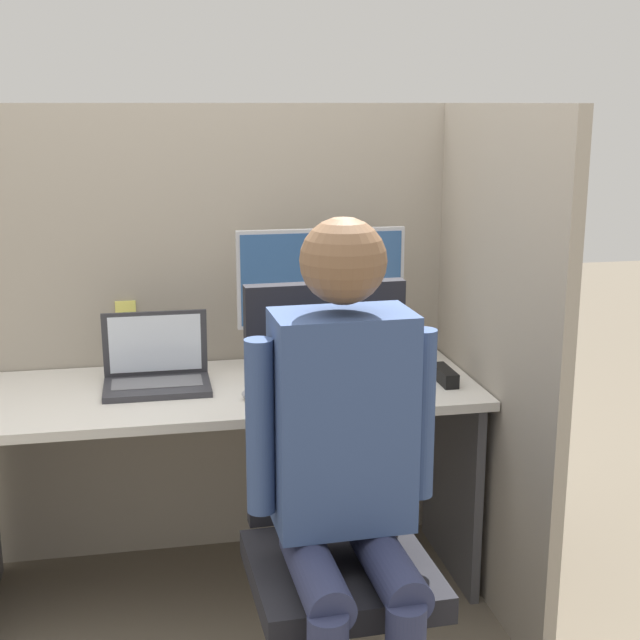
{
  "coord_description": "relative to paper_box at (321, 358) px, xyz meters",
  "views": [
    {
      "loc": [
        -0.22,
        -2.46,
        1.63
      ],
      "look_at": [
        0.29,
        0.16,
        0.97
      ],
      "focal_mm": 50.0,
      "sensor_mm": 36.0,
      "label": 1
    }
  ],
  "objects": [
    {
      "name": "ground_plane",
      "position": [
        -0.35,
        -0.44,
        -0.77
      ],
      "size": [
        12.0,
        12.0,
        0.0
      ],
      "primitive_type": "plane",
      "color": "#665B4C"
    },
    {
      "name": "cubicle_panel_back",
      "position": [
        -0.35,
        0.21,
        0.05
      ],
      "size": [
        2.16,
        0.05,
        1.62
      ],
      "color": "gray",
      "rests_on": "ground"
    },
    {
      "name": "cubicle_panel_right",
      "position": [
        0.5,
        -0.19,
        0.05
      ],
      "size": [
        0.04,
        1.25,
        1.62
      ],
      "color": "gray",
      "rests_on": "ground"
    },
    {
      "name": "desk",
      "position": [
        -0.35,
        -0.13,
        -0.21
      ],
      "size": [
        1.66,
        0.63,
        0.72
      ],
      "color": "beige",
      "rests_on": "ground"
    },
    {
      "name": "paper_box",
      "position": [
        0.0,
        0.0,
        0.0
      ],
      "size": [
        0.29,
        0.21,
        0.09
      ],
      "color": "white",
      "rests_on": "desk"
    },
    {
      "name": "monitor",
      "position": [
        0.0,
        0.0,
        0.27
      ],
      "size": [
        0.57,
        0.17,
        0.4
      ],
      "color": "#B2B2B7",
      "rests_on": "paper_box"
    },
    {
      "name": "laptop",
      "position": [
        -0.56,
        -0.09,
        0.0
      ],
      "size": [
        0.34,
        0.22,
        0.24
      ],
      "color": "#2D2D33",
      "rests_on": "desk"
    },
    {
      "name": "mouse",
      "position": [
        -0.27,
        -0.27,
        -0.03
      ],
      "size": [
        0.07,
        0.05,
        0.04
      ],
      "color": "gray",
      "rests_on": "desk"
    },
    {
      "name": "stapler",
      "position": [
        0.37,
        -0.22,
        -0.02
      ],
      "size": [
        0.05,
        0.16,
        0.05
      ],
      "color": "black",
      "rests_on": "desk"
    },
    {
      "name": "carrot_toy",
      "position": [
        -0.15,
        -0.34,
        -0.02
      ],
      "size": [
        0.04,
        0.11,
        0.04
      ],
      "color": "orange",
      "rests_on": "desk"
    },
    {
      "name": "office_chair",
      "position": [
        -0.12,
        -0.76,
        -0.19
      ],
      "size": [
        0.52,
        0.56,
        1.16
      ],
      "color": "black",
      "rests_on": "ground"
    },
    {
      "name": "person",
      "position": [
        -0.12,
        -0.94,
        0.03
      ],
      "size": [
        0.48,
        0.48,
        1.37
      ],
      "color": "#282D4C",
      "rests_on": "ground"
    },
    {
      "name": "coffee_mug",
      "position": [
        0.34,
        0.01,
        0.01
      ],
      "size": [
        0.09,
        0.09,
        0.1
      ],
      "color": "white",
      "rests_on": "desk"
    }
  ]
}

